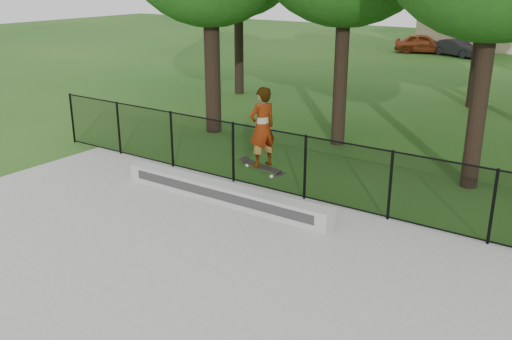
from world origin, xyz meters
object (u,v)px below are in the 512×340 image
(car_b, at_px, (457,48))
(skater_airborne, at_px, (262,129))
(car_a, at_px, (423,43))
(grind_ledge, at_px, (223,193))

(car_b, bearing_deg, skater_airborne, -147.08)
(car_a, height_order, skater_airborne, skater_airborne)
(car_a, bearing_deg, car_b, -116.89)
(grind_ledge, height_order, car_b, car_b)
(car_b, xyz_separation_m, skater_airborne, (3.98, -27.51, 1.42))
(grind_ledge, relative_size, skater_airborne, 3.04)
(car_a, height_order, car_b, car_a)
(car_b, distance_m, skater_airborne, 27.84)
(grind_ledge, distance_m, car_a, 28.20)
(skater_airborne, bearing_deg, car_b, 98.23)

